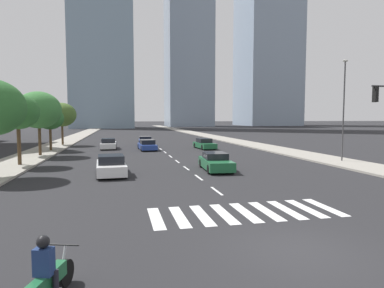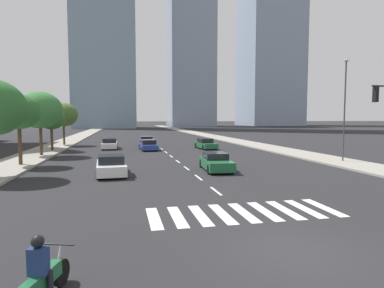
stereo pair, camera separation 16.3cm
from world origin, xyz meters
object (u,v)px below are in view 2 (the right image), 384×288
at_px(street_tree_fifth, 63,115).
at_px(street_lamp_east, 345,103).
at_px(street_tree_third, 40,110).
at_px(street_tree_fourth, 51,118).
at_px(sedan_blue_0, 147,141).
at_px(motorcycle_lead, 41,277).
at_px(sedan_green_3, 216,162).
at_px(sedan_white_2, 110,144).
at_px(sedan_green_1, 206,144).
at_px(sedan_white_5, 111,166).
at_px(sedan_blue_4, 148,145).
at_px(street_tree_second, 19,112).

bearing_deg(street_tree_fifth, street_lamp_east, -41.53).
xyz_separation_m(street_tree_third, street_tree_fourth, (-0.00, 5.14, -0.80)).
relative_size(street_lamp_east, street_tree_third, 1.37).
distance_m(sedan_blue_0, street_lamp_east, 26.48).
relative_size(street_lamp_east, street_tree_fifth, 1.49).
bearing_deg(motorcycle_lead, street_tree_fourth, 28.11).
xyz_separation_m(sedan_green_3, street_tree_fifth, (-14.53, 25.05, 3.67)).
bearing_deg(street_tree_fourth, sedan_blue_0, 28.02).
height_order(sedan_white_2, sedan_green_3, sedan_white_2).
relative_size(sedan_green_1, street_lamp_east, 0.54).
bearing_deg(sedan_white_5, street_tree_fourth, 18.92).
relative_size(sedan_green_3, sedan_blue_4, 0.97).
bearing_deg(sedan_green_1, sedan_white_2, -105.71).
bearing_deg(sedan_blue_4, street_tree_third, 109.62).
distance_m(street_tree_third, street_tree_fifth, 13.16).
bearing_deg(street_tree_fourth, street_lamp_east, -30.16).
relative_size(motorcycle_lead, street_lamp_east, 0.25).
distance_m(sedan_blue_4, sedan_white_5, 17.33).
distance_m(motorcycle_lead, sedan_blue_0, 39.32).
relative_size(sedan_blue_0, street_tree_third, 0.70).
xyz_separation_m(sedan_blue_0, street_tree_fourth, (-11.17, -5.95, 3.18)).
relative_size(street_tree_second, street_tree_fifth, 0.96).
bearing_deg(street_lamp_east, street_tree_fourth, 149.84).
relative_size(motorcycle_lead, street_tree_third, 0.34).
distance_m(motorcycle_lead, street_lamp_east, 27.18).
height_order(sedan_blue_0, sedan_green_1, sedan_blue_0).
height_order(sedan_white_5, street_tree_fourth, street_tree_fourth).
distance_m(sedan_green_3, street_tree_third, 19.20).
relative_size(sedan_white_5, street_tree_fourth, 0.92).
bearing_deg(sedan_white_5, sedan_green_3, -89.59).
distance_m(sedan_blue_0, sedan_white_2, 6.31).
bearing_deg(sedan_blue_0, street_tree_fifth, 82.76).
relative_size(sedan_blue_4, street_tree_fifth, 0.84).
bearing_deg(street_tree_third, sedan_blue_4, 22.64).
xyz_separation_m(sedan_green_1, sedan_white_5, (-10.87, -17.02, 0.03)).
xyz_separation_m(motorcycle_lead, sedan_white_5, (0.88, 15.56, 0.04)).
bearing_deg(motorcycle_lead, street_tree_fifth, 26.06).
distance_m(sedan_white_5, street_tree_second, 9.73).
xyz_separation_m(sedan_green_3, street_tree_second, (-14.53, 5.06, 3.68)).
relative_size(street_lamp_east, street_tree_fourth, 1.73).
bearing_deg(street_lamp_east, street_tree_fifth, 138.47).
height_order(street_lamp_east, street_tree_second, street_lamp_east).
height_order(motorcycle_lead, street_tree_third, street_tree_third).
xyz_separation_m(street_lamp_east, street_tree_fifth, (-26.34, 23.32, -0.77)).
xyz_separation_m(motorcycle_lead, sedan_green_1, (11.75, 32.57, 0.00)).
xyz_separation_m(sedan_blue_0, sedan_white_5, (-4.05, -23.45, 0.01)).
xyz_separation_m(sedan_white_2, street_tree_second, (-6.33, -13.87, 3.68)).
distance_m(sedan_green_1, street_tree_fourth, 18.28).
relative_size(motorcycle_lead, street_tree_fifth, 0.36).
height_order(sedan_green_1, street_tree_fourth, street_tree_fourth).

